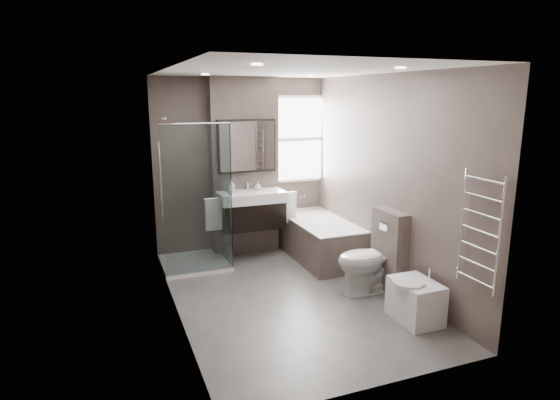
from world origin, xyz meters
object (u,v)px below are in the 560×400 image
vanity (252,209)px  toilet (370,259)px  bathtub (319,237)px  bidet (415,300)px

vanity → toilet: (0.97, -1.65, -0.33)m
vanity → toilet: bearing=-59.5°
bathtub → bidet: 2.15m
toilet → bidet: 0.84m
vanity → bidet: size_ratio=1.69×
vanity → bathtub: bearing=-19.4°
bathtub → toilet: bearing=-88.1°
bathtub → bidet: (0.09, -2.14, -0.08)m
toilet → bidet: toilet is taller
vanity → toilet: vanity is taller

